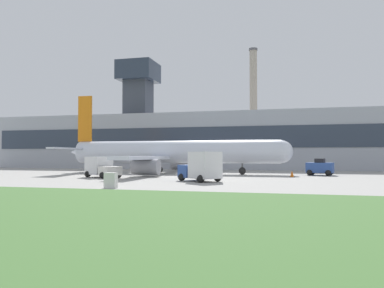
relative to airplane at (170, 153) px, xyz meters
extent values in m
plane|color=#999691|center=(2.97, -5.34, -2.74)|extent=(400.00, 400.00, 0.00)
cube|color=#9EA3AD|center=(2.97, 22.14, 2.20)|extent=(85.94, 15.28, 9.87)
cube|color=#2D3847|center=(2.97, 14.45, 2.69)|extent=(84.23, 0.16, 3.55)
cube|color=#383D47|center=(-13.74, 22.14, 5.84)|extent=(4.73, 4.73, 17.16)
cube|color=#283342|center=(-13.74, 22.14, 16.31)|extent=(7.09, 7.09, 3.78)
cylinder|color=gray|center=(5.76, 59.82, 13.40)|extent=(2.11, 2.11, 32.28)
cylinder|color=#4C4C51|center=(5.76, 59.82, 29.86)|extent=(2.43, 2.43, 0.63)
cylinder|color=silver|center=(0.54, 0.00, 0.12)|extent=(27.52, 2.94, 2.94)
sphere|color=silver|center=(14.30, 0.00, 0.12)|extent=(2.79, 2.79, 2.79)
cone|color=silver|center=(-13.22, 0.00, 0.12)|extent=(3.23, 2.79, 2.79)
cube|color=orange|center=(-12.60, 0.00, 4.81)|extent=(2.06, 0.24, 6.43)
cube|color=silver|center=(-12.58, -4.02, 0.56)|extent=(1.05, 8.04, 0.20)
cube|color=silver|center=(-12.58, 4.02, 0.56)|extent=(1.05, 8.04, 0.20)
cube|color=silver|center=(-0.83, -7.29, -0.61)|extent=(2.34, 13.41, 0.36)
cube|color=silver|center=(-0.83, 7.29, -0.61)|extent=(2.34, 13.41, 0.36)
cylinder|color=gray|center=(-0.53, -7.50, -1.65)|extent=(3.14, 1.76, 1.76)
cylinder|color=gray|center=(-0.53, 7.50, -1.65)|extent=(3.14, 1.76, 1.76)
cylinder|color=#59595B|center=(9.49, 0.00, -1.45)|extent=(0.20, 0.20, 1.67)
sphere|color=black|center=(9.49, 0.00, -2.28)|extent=(0.91, 0.91, 0.91)
cylinder|color=#59595B|center=(-2.21, -2.07, -1.45)|extent=(0.20, 0.20, 1.67)
sphere|color=black|center=(-2.21, -2.07, -2.28)|extent=(0.91, 0.91, 0.91)
cylinder|color=#59595B|center=(-2.21, 2.07, -1.45)|extent=(0.20, 0.20, 1.67)
sphere|color=black|center=(-2.21, 2.07, -2.28)|extent=(0.91, 0.91, 0.91)
cube|color=#2D4C93|center=(18.79, 0.31, -1.82)|extent=(3.40, 2.61, 1.21)
cube|color=black|center=(18.79, 0.31, -0.96)|extent=(1.35, 1.58, 0.50)
sphere|color=black|center=(19.60, -0.84, -2.39)|extent=(0.70, 0.70, 0.70)
sphere|color=black|center=(20.04, 0.97, -2.39)|extent=(0.70, 0.70, 0.70)
sphere|color=black|center=(17.54, -0.34, -2.39)|extent=(0.70, 0.70, 0.70)
sphere|color=black|center=(17.98, 1.46, -2.39)|extent=(0.70, 0.70, 0.70)
cube|color=#2D4C93|center=(6.02, -12.50, -1.83)|extent=(2.41, 2.53, 1.19)
cube|color=silver|center=(7.71, -13.80, -1.21)|extent=(3.21, 3.15, 2.42)
sphere|color=black|center=(6.55, -11.65, -2.39)|extent=(0.70, 0.70, 0.70)
sphere|color=black|center=(5.33, -13.23, -2.39)|extent=(0.70, 0.70, 0.70)
sphere|color=black|center=(8.80, -13.38, -2.39)|extent=(0.70, 0.70, 0.70)
sphere|color=black|center=(7.58, -14.96, -2.39)|extent=(0.70, 0.70, 0.70)
cube|color=white|center=(-3.11, -11.07, -1.96)|extent=(2.41, 2.54, 0.92)
cube|color=silver|center=(-5.13, -9.81, -1.46)|extent=(3.37, 3.14, 1.94)
sphere|color=black|center=(-3.52, -11.93, -2.39)|extent=(0.70, 0.70, 0.70)
sphere|color=black|center=(-2.51, -10.32, -2.39)|extent=(0.70, 0.70, 0.70)
sphere|color=black|center=(-6.21, -10.25, -2.39)|extent=(0.70, 0.70, 0.70)
sphere|color=black|center=(-5.21, -8.64, -2.39)|extent=(0.70, 0.70, 0.70)
cylinder|color=#23283D|center=(5.67, -8.35, -2.32)|extent=(0.37, 0.37, 0.83)
cylinder|color=#F2A514|center=(5.67, -8.35, -1.58)|extent=(0.46, 0.46, 0.66)
sphere|color=tan|center=(5.67, -8.35, -1.14)|extent=(0.23, 0.23, 0.23)
cube|color=black|center=(15.48, -4.30, -2.73)|extent=(0.61, 0.61, 0.03)
cone|color=orange|center=(15.48, -4.30, -2.38)|extent=(0.43, 0.43, 0.72)
cube|color=black|center=(7.72, -7.40, -2.73)|extent=(0.52, 0.52, 0.03)
cone|color=orange|center=(7.72, -7.40, -2.43)|extent=(0.37, 0.37, 0.62)
cube|color=silver|center=(2.36, -21.87, -2.17)|extent=(0.88, 0.56, 1.14)
camera|label=1|loc=(14.99, -47.14, -0.31)|focal=35.00mm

